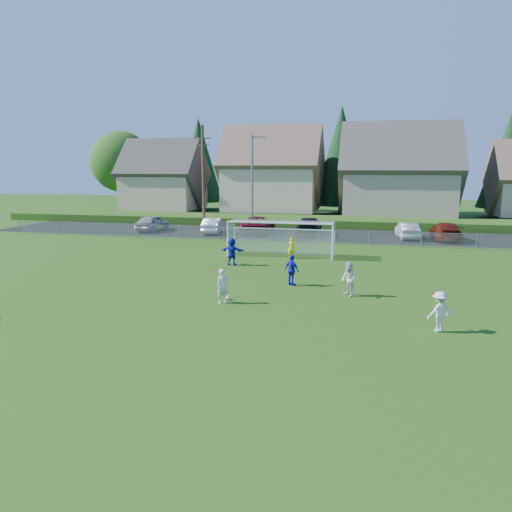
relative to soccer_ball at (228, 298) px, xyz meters
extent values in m
plane|color=#193D0C|center=(0.41, -3.81, -0.11)|extent=(160.00, 160.00, 0.00)
plane|color=black|center=(0.41, 23.69, -0.10)|extent=(60.00, 60.00, 0.00)
cube|color=#1E420F|center=(0.41, 31.19, 0.29)|extent=(70.00, 6.00, 0.80)
sphere|color=white|center=(0.00, 0.00, 0.00)|extent=(0.22, 0.22, 0.22)
imported|color=silver|center=(-0.08, -0.56, 0.69)|extent=(0.69, 0.68, 1.61)
imported|color=silver|center=(5.55, 2.00, 0.73)|extent=(0.97, 1.03, 1.69)
imported|color=silver|center=(9.19, -2.55, 0.68)|extent=(1.17, 1.04, 1.58)
imported|color=#1218AE|center=(2.50, 3.59, 0.71)|extent=(1.02, 0.89, 1.65)
imported|color=#1218AE|center=(-2.09, 8.17, 0.77)|extent=(1.70, 0.80, 1.76)
imported|color=yellow|center=(1.24, 11.35, 0.62)|extent=(0.53, 0.35, 1.46)
imported|color=#A5A7AD|center=(-14.31, 22.84, 0.66)|extent=(2.06, 4.62, 1.54)
imported|color=white|center=(-7.96, 22.55, 0.61)|extent=(2.05, 4.50, 1.43)
imported|color=maroon|center=(-3.85, 23.34, 0.70)|extent=(3.04, 5.98, 1.62)
imported|color=black|center=(0.97, 23.49, 0.69)|extent=(2.62, 5.64, 1.60)
imported|color=silver|center=(9.63, 22.92, 0.59)|extent=(1.97, 4.41, 1.41)
imported|color=#66150B|center=(12.77, 22.76, 0.65)|extent=(2.25, 5.29, 1.52)
cylinder|color=white|center=(-3.24, 11.19, 1.11)|extent=(0.12, 0.12, 2.44)
cylinder|color=white|center=(4.06, 11.19, 1.11)|extent=(0.12, 0.12, 2.44)
cylinder|color=white|center=(0.41, 11.19, 2.33)|extent=(7.30, 0.12, 0.12)
cylinder|color=white|center=(-3.24, 12.99, 0.79)|extent=(0.08, 0.08, 1.80)
cylinder|color=white|center=(4.06, 12.99, 0.79)|extent=(0.08, 0.08, 1.80)
cylinder|color=white|center=(0.41, 12.99, 1.69)|extent=(7.30, 0.08, 0.08)
cube|color=silver|center=(0.41, 12.99, 0.79)|extent=(7.30, 0.02, 1.80)
cube|color=silver|center=(-3.24, 12.09, 1.11)|extent=(0.02, 1.80, 2.44)
cube|color=silver|center=(4.06, 12.09, 1.11)|extent=(0.02, 1.80, 2.44)
cube|color=silver|center=(0.41, 12.09, 2.33)|extent=(7.30, 1.80, 0.02)
cube|color=gray|center=(0.41, 18.19, 1.06)|extent=(52.00, 0.03, 0.03)
cube|color=gray|center=(0.41, 18.19, 0.49)|extent=(52.00, 0.02, 1.14)
cylinder|color=gray|center=(-25.59, 18.19, 0.49)|extent=(0.06, 0.06, 1.20)
cylinder|color=gray|center=(0.41, 18.19, 0.49)|extent=(0.06, 0.06, 1.20)
cylinder|color=slate|center=(-4.09, 22.19, 4.39)|extent=(0.18, 0.18, 9.00)
cylinder|color=slate|center=(-3.59, 22.19, 8.69)|extent=(1.20, 0.12, 0.12)
cube|color=slate|center=(-2.99, 22.19, 8.64)|extent=(0.36, 0.18, 0.12)
cylinder|color=#473321|center=(-9.09, 23.19, 4.89)|extent=(0.26, 0.26, 10.00)
cube|color=#473321|center=(-9.09, 23.19, 8.69)|extent=(1.60, 0.10, 0.10)
cube|color=#473321|center=(-9.09, 23.19, 8.09)|extent=(1.30, 0.10, 0.10)
cube|color=tan|center=(-19.59, 38.19, 2.94)|extent=(9.00, 8.00, 4.50)
pyramid|color=#423D38|center=(-19.59, 38.19, 9.60)|extent=(9.90, 8.80, 4.41)
cube|color=#C6B58E|center=(-5.59, 39.19, 3.44)|extent=(11.00, 9.00, 5.50)
pyramid|color=brown|center=(-5.59, 39.19, 11.15)|extent=(12.10, 9.90, 4.96)
cube|color=tan|center=(9.41, 38.19, 3.19)|extent=(12.00, 10.00, 5.00)
pyramid|color=#4C473F|center=(9.41, 38.19, 11.21)|extent=(13.20, 11.00, 5.52)
cylinder|color=#382616|center=(-27.59, 42.19, 1.87)|extent=(0.36, 0.36, 3.96)
sphere|color=#2B5B19|center=(-27.59, 42.19, 6.71)|extent=(8.36, 8.36, 8.36)
cylinder|color=#382616|center=(-17.59, 46.19, 0.49)|extent=(0.30, 0.30, 1.20)
cone|color=#143819|center=(-17.59, 46.19, 6.94)|extent=(6.76, 6.76, 11.70)
cylinder|color=#382616|center=(-7.59, 47.19, 0.49)|extent=(0.30, 0.30, 1.20)
cone|color=#143819|center=(-7.59, 47.19, 6.49)|extent=(6.24, 6.24, 10.80)
cylinder|color=#382616|center=(2.41, 44.19, 0.49)|extent=(0.30, 0.30, 1.20)
cone|color=#143819|center=(2.41, 44.19, 7.39)|extent=(7.28, 7.28, 12.60)
cylinder|color=#382616|center=(12.41, 46.19, 1.87)|extent=(0.36, 0.36, 3.96)
sphere|color=#2B5B19|center=(12.41, 46.19, 6.71)|extent=(8.36, 8.36, 8.36)
cylinder|color=#382616|center=(22.41, 44.19, 0.49)|extent=(0.30, 0.30, 1.20)
cone|color=#143819|center=(22.41, 44.19, 6.94)|extent=(6.76, 6.76, 11.70)
camera|label=1|loc=(6.47, -22.08, 6.20)|focal=35.00mm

